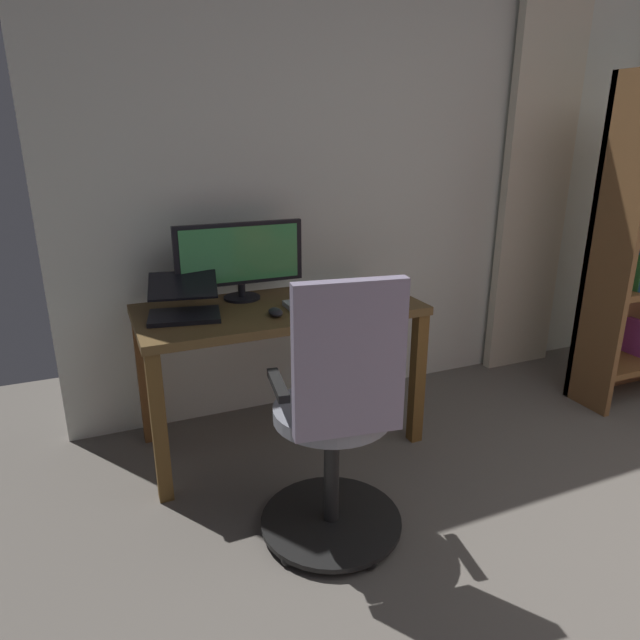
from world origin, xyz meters
TOP-DOWN VIEW (x-y plane):
  - back_room_partition at (0.00, -2.77)m, footprint 4.87×0.10m
  - curtain_right_panel at (-0.40, -2.66)m, footprint 0.49×0.06m
  - desk at (1.42, -2.31)m, footprint 1.33×0.61m
  - office_chair at (1.48, -1.52)m, footprint 0.56×0.56m
  - computer_monitor at (1.55, -2.50)m, footprint 0.63×0.18m
  - computer_keyboard at (1.18, -2.24)m, footprint 0.44×0.15m
  - laptop at (1.86, -2.34)m, footprint 0.36×0.37m
  - computer_mouse at (1.48, -2.17)m, footprint 0.06×0.10m
  - cell_phone_face_up at (0.92, -2.44)m, footprint 0.10×0.16m

SIDE VIEW (x-z plane):
  - office_chair at x=1.48m, z-range -0.04..1.03m
  - desk at x=1.42m, z-range 0.26..0.98m
  - cell_phone_face_up at x=0.92m, z-range 0.72..0.73m
  - computer_keyboard at x=1.18m, z-range 0.72..0.75m
  - computer_mouse at x=1.48m, z-range 0.72..0.76m
  - laptop at x=1.86m, z-range 0.69..0.86m
  - computer_monitor at x=1.55m, z-range 0.75..1.12m
  - curtain_right_panel at x=-0.40m, z-range 0.00..2.41m
  - back_room_partition at x=0.00m, z-range 0.00..2.80m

